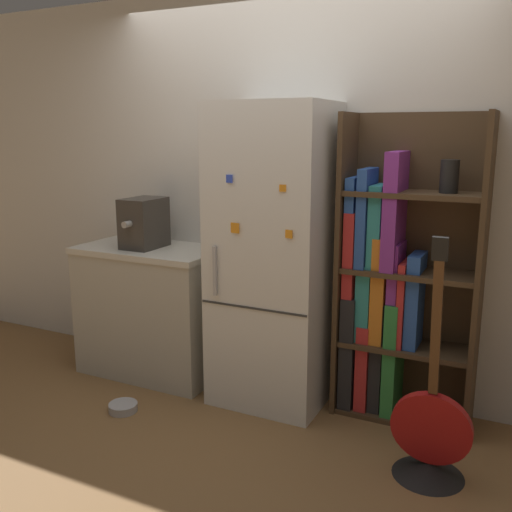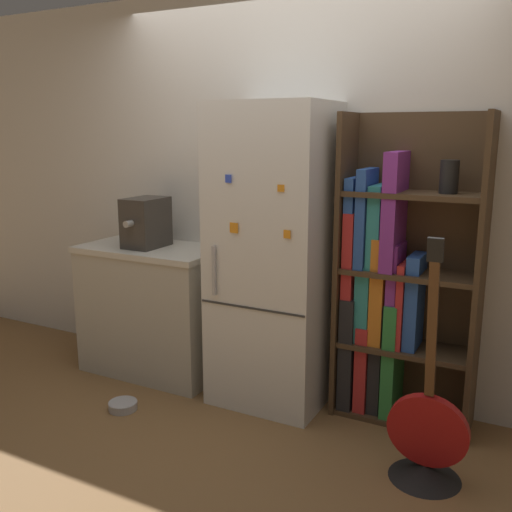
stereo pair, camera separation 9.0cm
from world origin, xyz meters
name	(u,v)px [view 1 (the left image)]	position (x,y,z in m)	size (l,w,h in m)	color
ground_plane	(262,407)	(0.00, 0.00, 0.00)	(16.00, 16.00, 0.00)	olive
wall_back	(293,193)	(0.00, 0.47, 1.30)	(8.00, 0.05, 2.60)	silver
refrigerator	(273,257)	(0.00, 0.16, 0.93)	(0.69, 0.60, 1.87)	white
bookshelf	(391,288)	(0.70, 0.30, 0.79)	(0.80, 0.34, 1.80)	#4C3823
kitchen_counter	(153,310)	(-0.94, 0.17, 0.46)	(1.00, 0.58, 0.91)	#BCB7A8
espresso_machine	(144,223)	(-0.97, 0.15, 1.08)	(0.22, 0.37, 0.34)	#38332D
guitar	(430,444)	(1.07, -0.29, 0.18)	(0.40, 0.36, 1.25)	black
pet_bowl	(123,407)	(-0.75, -0.42, 0.03)	(0.18, 0.18, 0.05)	#B7B7BC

